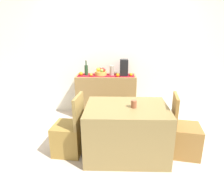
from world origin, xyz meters
name	(u,v)px	position (x,y,z in m)	size (l,w,h in m)	color
ground_plane	(113,139)	(0.00, 0.00, -0.01)	(6.40, 6.40, 0.02)	beige
room_wall_rear	(114,51)	(0.00, 1.18, 1.35)	(6.40, 0.06, 2.70)	silver
sideboard_console	(106,96)	(-0.16, 0.92, 0.44)	(1.21, 0.42, 0.88)	olive
table_runner	(106,75)	(-0.16, 0.92, 0.88)	(1.14, 0.32, 0.01)	maroon
fruit_bowl	(101,73)	(-0.27, 0.92, 0.92)	(0.23, 0.23, 0.08)	gold
apple_rear	(103,69)	(-0.22, 0.96, 1.00)	(0.07, 0.07, 0.07)	red
apple_right	(102,70)	(-0.24, 0.85, 0.99)	(0.06, 0.06, 0.06)	#8BAD44
apple_center	(98,69)	(-0.31, 0.91, 1.00)	(0.08, 0.08, 0.08)	gold
apple_upper	(104,70)	(-0.19, 0.89, 1.00)	(0.07, 0.07, 0.07)	red
apple_left	(100,69)	(-0.28, 0.99, 1.00)	(0.07, 0.07, 0.07)	#B7321B
wine_bottle	(86,70)	(-0.56, 0.92, 0.99)	(0.07, 0.07, 0.30)	#224225
coffee_maker	(124,68)	(0.20, 0.92, 1.04)	(0.16, 0.18, 0.33)	black
ceramic_vase	(112,71)	(-0.04, 0.92, 0.98)	(0.09, 0.09, 0.20)	#A39A8B
orange_loose_mid	(131,75)	(0.34, 0.86, 0.91)	(0.06, 0.06, 0.06)	orange
orange_loose_near_bowl	(118,75)	(0.08, 0.81, 0.91)	(0.07, 0.07, 0.07)	orange
orange_loose_far	(91,75)	(-0.45, 0.82, 0.91)	(0.06, 0.06, 0.06)	orange
orange_loose_end	(81,74)	(-0.66, 0.89, 0.92)	(0.08, 0.08, 0.08)	orange
dining_table	(126,130)	(0.20, -0.39, 0.37)	(1.15, 0.81, 0.74)	olive
coffee_cup	(134,104)	(0.30, -0.42, 0.79)	(0.08, 0.08, 0.10)	brown
chair_near_window	(69,136)	(-0.63, -0.39, 0.27)	(0.44, 0.44, 0.90)	olive
chair_by_corner	(184,137)	(1.04, -0.38, 0.27)	(0.46, 0.46, 0.90)	olive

